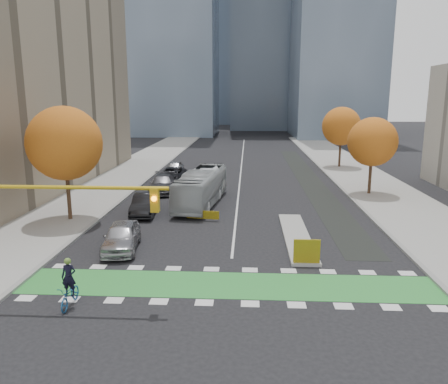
# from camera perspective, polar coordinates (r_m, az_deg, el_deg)

# --- Properties ---
(ground) EXTENTS (300.00, 300.00, 0.00)m
(ground) POSITION_cam_1_polar(r_m,az_deg,el_deg) (19.93, 0.47, -13.82)
(ground) COLOR black
(ground) RESTS_ON ground
(sidewalk_west) EXTENTS (7.00, 120.00, 0.15)m
(sidewalk_west) POSITION_cam_1_polar(r_m,az_deg,el_deg) (41.43, -17.16, -0.42)
(sidewalk_west) COLOR gray
(sidewalk_west) RESTS_ON ground
(sidewalk_east) EXTENTS (7.00, 120.00, 0.15)m
(sidewalk_east) POSITION_cam_1_polar(r_m,az_deg,el_deg) (40.89, 21.13, -0.86)
(sidewalk_east) COLOR gray
(sidewalk_east) RESTS_ON ground
(curb_west) EXTENTS (0.30, 120.00, 0.16)m
(curb_west) POSITION_cam_1_polar(r_m,az_deg,el_deg) (40.35, -12.50, -0.49)
(curb_west) COLOR gray
(curb_west) RESTS_ON ground
(curb_east) EXTENTS (0.30, 120.00, 0.16)m
(curb_east) POSITION_cam_1_polar(r_m,az_deg,el_deg) (39.94, 16.35, -0.83)
(curb_east) COLOR gray
(curb_east) RESTS_ON ground
(bike_crossing) EXTENTS (20.00, 3.00, 0.01)m
(bike_crossing) POSITION_cam_1_polar(r_m,az_deg,el_deg) (21.29, 0.66, -12.04)
(bike_crossing) COLOR #2D8935
(bike_crossing) RESTS_ON ground
(centre_line) EXTENTS (0.15, 70.00, 0.01)m
(centre_line) POSITION_cam_1_polar(r_m,az_deg,el_deg) (58.55, 2.31, 3.62)
(centre_line) COLOR silver
(centre_line) RESTS_ON ground
(bike_lane_paint) EXTENTS (2.50, 50.00, 0.01)m
(bike_lane_paint) POSITION_cam_1_polar(r_m,az_deg,el_deg) (49.14, 10.91, 1.75)
(bike_lane_paint) COLOR black
(bike_lane_paint) RESTS_ON ground
(median_island) EXTENTS (1.60, 10.00, 0.16)m
(median_island) POSITION_cam_1_polar(r_m,az_deg,el_deg) (28.43, 9.45, -5.71)
(median_island) COLOR gray
(median_island) RESTS_ON ground
(hazard_board) EXTENTS (1.40, 0.12, 1.30)m
(hazard_board) POSITION_cam_1_polar(r_m,az_deg,el_deg) (23.69, 10.76, -7.61)
(hazard_board) COLOR yellow
(hazard_board) RESTS_ON median_island
(tower_far) EXTENTS (26.00, 26.00, 80.00)m
(tower_far) POSITION_cam_1_polar(r_m,az_deg,el_deg) (161.02, 1.49, 23.41)
(tower_far) COLOR #47566B
(tower_far) RESTS_ON ground
(tree_west) EXTENTS (5.20, 5.20, 8.22)m
(tree_west) POSITION_cam_1_polar(r_m,az_deg,el_deg) (32.68, -20.10, 5.98)
(tree_west) COLOR #332114
(tree_west) RESTS_ON ground
(tree_east_near) EXTENTS (4.40, 4.40, 7.08)m
(tree_east_near) POSITION_cam_1_polar(r_m,az_deg,el_deg) (41.61, 18.82, 6.21)
(tree_east_near) COLOR #332114
(tree_east_near) RESTS_ON ground
(tree_east_far) EXTENTS (4.80, 4.80, 7.65)m
(tree_east_far) POSITION_cam_1_polar(r_m,az_deg,el_deg) (57.20, 15.08, 8.29)
(tree_east_far) COLOR #332114
(tree_east_far) RESTS_ON ground
(traffic_signal_west) EXTENTS (8.53, 0.56, 5.20)m
(traffic_signal_west) POSITION_cam_1_polar(r_m,az_deg,el_deg) (20.02, -22.91, -2.39)
(traffic_signal_west) COLOR #BF9914
(traffic_signal_west) RESTS_ON ground
(cyclist) EXTENTS (0.70, 1.90, 2.18)m
(cyclist) POSITION_cam_1_polar(r_m,az_deg,el_deg) (20.15, -19.49, -11.99)
(cyclist) COLOR #1C4F82
(cyclist) RESTS_ON ground
(bus) EXTENTS (3.69, 10.67, 2.91)m
(bus) POSITION_cam_1_polar(r_m,az_deg,el_deg) (36.35, -2.96, 0.63)
(bus) COLOR #A9AFB1
(bus) RESTS_ON ground
(parked_car_a) EXTENTS (2.51, 4.96, 1.62)m
(parked_car_a) POSITION_cam_1_polar(r_m,az_deg,el_deg) (26.32, -13.24, -5.68)
(parked_car_a) COLOR #9D9CA2
(parked_car_a) RESTS_ON ground
(parked_car_b) EXTENTS (2.03, 4.90, 1.58)m
(parked_car_b) POSITION_cam_1_polar(r_m,az_deg,el_deg) (33.84, -10.30, -1.59)
(parked_car_b) COLOR black
(parked_car_b) RESTS_ON ground
(parked_car_c) EXTENTS (2.80, 5.76, 1.61)m
(parked_car_c) POSITION_cam_1_polar(r_m,az_deg,el_deg) (41.53, -8.05, 1.07)
(parked_car_c) COLOR #4A494E
(parked_car_c) RESTS_ON ground
(parked_car_d) EXTENTS (2.88, 5.59, 1.51)m
(parked_car_d) POSITION_cam_1_polar(r_m,az_deg,el_deg) (46.38, -6.91, 2.21)
(parked_car_d) COLOR black
(parked_car_d) RESTS_ON ground
(parked_car_e) EXTENTS (1.81, 4.40, 1.49)m
(parked_car_e) POSITION_cam_1_polar(r_m,az_deg,el_deg) (51.31, -6.42, 3.17)
(parked_car_e) COLOR #939498
(parked_car_e) RESTS_ON ground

